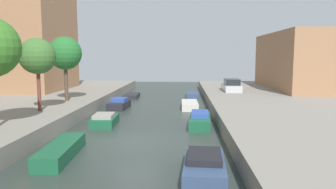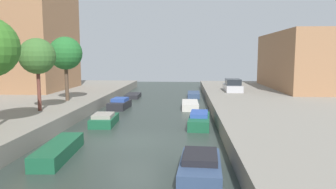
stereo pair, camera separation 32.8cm
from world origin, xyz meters
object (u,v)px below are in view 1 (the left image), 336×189
parked_car (231,86)px  moored_boat_left_2 (61,151)px  moored_boat_right_3 (200,120)px  moored_boat_left_4 (119,104)px  moored_boat_right_5 (192,95)px  apartment_tower_far (18,3)px  moored_boat_right_2 (204,166)px  street_tree_4 (65,54)px  moored_boat_left_3 (105,120)px  moored_boat_left_5 (132,96)px  low_block_right (313,61)px  street_tree_3 (37,57)px  moored_boat_right_4 (190,105)px

parked_car → moored_boat_left_2: (-11.12, -20.67, -1.23)m
parked_car → moored_boat_left_2: 23.50m
moored_boat_left_2 → moored_boat_right_3: (6.99, 7.26, 0.08)m
moored_boat_left_4 → moored_boat_right_5: moored_boat_left_4 is taller
apartment_tower_far → moored_boat_right_2: apartment_tower_far is taller
street_tree_4 → moored_boat_right_3: 13.13m
apartment_tower_far → moored_boat_right_2: (19.54, -22.98, -10.35)m
apartment_tower_far → moored_boat_left_2: (12.84, -21.05, -10.40)m
moored_boat_right_3 → street_tree_4: bearing=156.3°
moored_boat_left_2 → moored_boat_left_3: 7.27m
moored_boat_left_2 → moored_boat_left_5: 21.95m
low_block_right → moored_boat_left_2: bearing=-131.5°
parked_car → moored_boat_left_3: (-10.84, -13.40, -1.21)m
parked_car → moored_boat_left_4: size_ratio=1.30×
street_tree_4 → moored_boat_left_4: (4.14, 2.04, -4.63)m
apartment_tower_far → moored_boat_right_5: (19.72, 1.86, -10.46)m
low_block_right → moored_boat_right_5: low_block_right is taller
parked_car → moored_boat_right_2: bearing=-101.1°
moored_boat_left_2 → moored_boat_right_5: size_ratio=1.18×
street_tree_3 → street_tree_4: 5.12m
moored_boat_right_2 → moored_boat_right_3: moored_boat_right_3 is taller
moored_boat_left_2 → moored_boat_left_3: moored_boat_left_3 is taller
apartment_tower_far → moored_boat_left_4: bearing=-28.2°
moored_boat_left_4 → moored_boat_right_2: (6.83, -16.16, -0.02)m
low_block_right → moored_boat_left_4: 23.72m
street_tree_3 → parked_car: bearing=41.5°
moored_boat_left_4 → moored_boat_right_4: 6.55m
street_tree_4 → moored_boat_left_2: bearing=-70.7°
moored_boat_left_5 → moored_boat_right_4: size_ratio=0.86×
low_block_right → moored_boat_left_5: low_block_right is taller
moored_boat_right_3 → parked_car: bearing=72.9°
moored_boat_right_3 → moored_boat_right_4: (-0.59, 7.44, -0.11)m
street_tree_3 → moored_boat_right_4: bearing=35.5°
apartment_tower_far → low_block_right: 34.73m
moored_boat_right_5 → moored_boat_right_3: bearing=-89.6°
moored_boat_right_4 → parked_car: bearing=51.7°
apartment_tower_far → street_tree_4: apartment_tower_far is taller
moored_boat_left_3 → street_tree_4: bearing=132.8°
street_tree_4 → parked_car: bearing=28.9°
moored_boat_left_5 → moored_boat_right_3: 16.37m
moored_boat_right_2 → parked_car: bearing=78.9°
moored_boat_left_3 → moored_boat_right_5: size_ratio=0.85×
street_tree_3 → street_tree_4: street_tree_4 is taller
moored_boat_left_3 → moored_boat_right_3: bearing=-0.1°
low_block_right → moored_boat_left_4: bearing=-155.5°
low_block_right → moored_boat_left_5: 21.86m
moored_boat_left_4 → moored_boat_left_5: moored_boat_left_4 is taller
moored_boat_left_4 → moored_boat_right_3: (7.12, -6.97, 0.01)m
moored_boat_right_3 → moored_boat_right_4: bearing=94.5°
low_block_right → moored_boat_right_4: 17.87m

